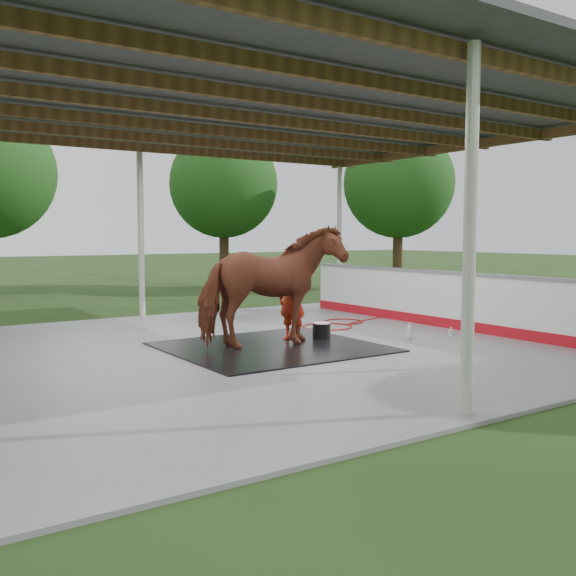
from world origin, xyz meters
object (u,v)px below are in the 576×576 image
horse (272,286)px  wash_bucket (322,331)px  dasher_board (439,300)px  handler (293,298)px

horse → wash_bucket: size_ratio=7.36×
horse → dasher_board: bearing=-81.7°
horse → handler: bearing=-57.4°
dasher_board → horse: 4.26m
dasher_board → horse: horse is taller
horse → handler: 0.79m
dasher_board → handler: handler is taller
wash_bucket → handler: bearing=167.6°
handler → dasher_board: bearing=70.4°
handler → wash_bucket: (0.55, -0.12, -0.62)m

